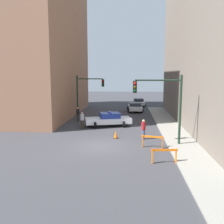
% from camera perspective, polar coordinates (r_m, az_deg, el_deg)
% --- Properties ---
extents(ground_plane, '(120.00, 120.00, 0.00)m').
position_cam_1_polar(ground_plane, '(18.97, -2.54, -7.78)').
color(ground_plane, '#38383D').
extents(sidewalk_right, '(2.40, 44.00, 0.12)m').
position_cam_1_polar(sidewalk_right, '(19.26, 16.28, -7.69)').
color(sidewalk_right, gray).
rests_on(sidewalk_right, ground_plane).
extents(building_corner_left, '(14.00, 20.00, 19.36)m').
position_cam_1_polar(building_corner_left, '(35.33, -20.19, 15.13)').
color(building_corner_left, '#93664C').
rests_on(building_corner_left, ground_plane).
extents(traffic_light_near, '(3.64, 0.35, 5.20)m').
position_cam_1_polar(traffic_light_near, '(19.02, 11.95, 2.93)').
color(traffic_light_near, black).
rests_on(traffic_light_near, sidewalk_right).
extents(traffic_light_far, '(3.44, 0.35, 5.20)m').
position_cam_1_polar(traffic_light_far, '(31.07, -5.95, 4.96)').
color(traffic_light_far, black).
rests_on(traffic_light_far, ground_plane).
extents(police_car, '(5.01, 3.07, 1.52)m').
position_cam_1_polar(police_car, '(25.92, -0.80, -1.67)').
color(police_car, white).
rests_on(police_car, ground_plane).
extents(parked_car_near, '(2.41, 4.38, 1.31)m').
position_cam_1_polar(parked_car_near, '(36.34, 5.27, 1.18)').
color(parked_car_near, silver).
rests_on(parked_car_near, ground_plane).
extents(parked_car_mid, '(2.41, 4.38, 1.31)m').
position_cam_1_polar(parked_car_mid, '(42.66, 6.05, 2.27)').
color(parked_car_mid, silver).
rests_on(parked_car_mid, ground_plane).
extents(pedestrian_crossing, '(0.45, 0.45, 1.66)m').
position_cam_1_polar(pedestrian_crossing, '(25.10, -6.84, -1.76)').
color(pedestrian_crossing, '#382D23').
rests_on(pedestrian_crossing, ground_plane).
extents(pedestrian_corner, '(0.48, 0.48, 1.66)m').
position_cam_1_polar(pedestrian_corner, '(28.75, -7.80, -0.45)').
color(pedestrian_corner, '#382D23').
rests_on(pedestrian_corner, ground_plane).
extents(pedestrian_sidewalk, '(0.45, 0.45, 1.66)m').
position_cam_1_polar(pedestrian_sidewalk, '(20.86, 7.20, -3.89)').
color(pedestrian_sidewalk, '#474C66').
rests_on(pedestrian_sidewalk, ground_plane).
extents(barrier_front, '(1.60, 0.31, 0.90)m').
position_cam_1_polar(barrier_front, '(15.59, 11.87, -9.26)').
color(barrier_front, orange).
rests_on(barrier_front, ground_plane).
extents(barrier_mid, '(1.58, 0.46, 0.90)m').
position_cam_1_polar(barrier_mid, '(18.59, 9.22, -6.26)').
color(barrier_mid, orange).
rests_on(barrier_mid, ground_plane).
extents(traffic_cone, '(0.36, 0.36, 0.66)m').
position_cam_1_polar(traffic_cone, '(21.11, 0.86, -5.19)').
color(traffic_cone, black).
rests_on(traffic_cone, ground_plane).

